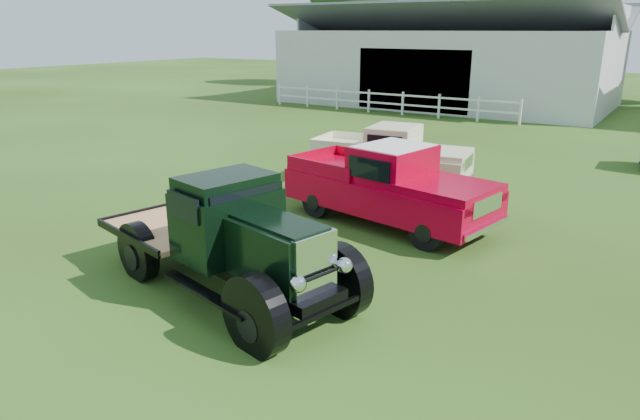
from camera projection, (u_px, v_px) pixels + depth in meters
The scene contains 8 objects.
ground at pixel (274, 281), 10.17m from camera, with size 120.00×120.00×0.00m, color #293B10.
shed_left at pixel (448, 55), 33.69m from camera, with size 18.80×10.20×5.60m, color silver, non-canonical shape.
fence_rail at pixel (385, 102), 30.10m from camera, with size 14.20×0.16×1.20m, color white, non-canonical shape.
tree_a at pixel (349, 16), 44.27m from camera, with size 6.30×6.30×10.50m, color #143A0E, non-canonical shape.
tree_b at pixel (539, 6), 37.60m from camera, with size 6.90×6.90×11.50m, color #143A0E, non-canonical shape.
vintage_flatbed at pixel (225, 234), 9.49m from camera, with size 5.21×2.06×2.06m, color black, non-canonical shape.
red_pickup at pixel (388, 184), 12.95m from camera, with size 5.09×1.96×1.86m, color #B50021, non-canonical shape.
white_pickup at pixel (390, 156), 16.19m from camera, with size 4.58×1.78×1.68m, color beige, non-canonical shape.
Camera 1 is at (5.80, -7.32, 4.30)m, focal length 32.00 mm.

